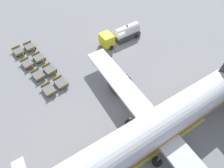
{
  "coord_description": "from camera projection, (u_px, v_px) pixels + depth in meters",
  "views": [
    {
      "loc": [
        25.63,
        -14.61,
        23.59
      ],
      "look_at": [
        11.0,
        -7.16,
        2.47
      ],
      "focal_mm": 28.0,
      "sensor_mm": 36.0,
      "label": 1
    }
  ],
  "objects": [
    {
      "name": "ground_plane",
      "position": [
        119.0,
        42.0,
        36.71
      ],
      "size": [
        500.0,
        500.0,
        0.0
      ],
      "primitive_type": "plane",
      "color": "gray"
    },
    {
      "name": "airplane",
      "position": [
        164.0,
        122.0,
        22.05
      ],
      "size": [
        33.58,
        40.19,
        13.55
      ],
      "color": "silver",
      "rests_on": "ground_plane"
    },
    {
      "name": "fuel_tanker_secondary",
      "position": [
        122.0,
        34.0,
        36.31
      ],
      "size": [
        4.2,
        9.21,
        3.02
      ],
      "color": "yellow",
      "rests_on": "ground_plane"
    },
    {
      "name": "baggage_dolly_row_near_col_a",
      "position": [
        19.0,
        51.0,
        34.28
      ],
      "size": [
        3.27,
        2.25,
        0.92
      ],
      "color": "slate",
      "rests_on": "ground_plane"
    },
    {
      "name": "baggage_dolly_row_near_col_b",
      "position": [
        27.0,
        64.0,
        32.23
      ],
      "size": [
        3.27,
        2.32,
        0.92
      ],
      "color": "slate",
      "rests_on": "ground_plane"
    },
    {
      "name": "baggage_dolly_row_near_col_c",
      "position": [
        38.0,
        75.0,
        30.52
      ],
      "size": [
        3.27,
        2.34,
        0.92
      ],
      "color": "slate",
      "rests_on": "ground_plane"
    },
    {
      "name": "baggage_dolly_row_near_col_d",
      "position": [
        49.0,
        90.0,
        28.57
      ],
      "size": [
        3.26,
        2.19,
        0.92
      ],
      "color": "slate",
      "rests_on": "ground_plane"
    },
    {
      "name": "baggage_dolly_row_mid_a_col_a",
      "position": [
        30.0,
        47.0,
        35.14
      ],
      "size": [
        3.27,
        2.21,
        0.92
      ],
      "color": "slate",
      "rests_on": "ground_plane"
    },
    {
      "name": "baggage_dolly_row_mid_a_col_b",
      "position": [
        39.0,
        58.0,
        33.17
      ],
      "size": [
        3.27,
        2.29,
        0.92
      ],
      "color": "slate",
      "rests_on": "ground_plane"
    },
    {
      "name": "baggage_dolly_row_mid_a_col_c",
      "position": [
        50.0,
        69.0,
        31.32
      ],
      "size": [
        3.27,
        2.35,
        0.92
      ],
      "color": "slate",
      "rests_on": "ground_plane"
    },
    {
      "name": "baggage_dolly_row_mid_a_col_d",
      "position": [
        61.0,
        83.0,
        29.46
      ],
      "size": [
        3.27,
        2.22,
        0.92
      ],
      "color": "slate",
      "rests_on": "ground_plane"
    }
  ]
}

